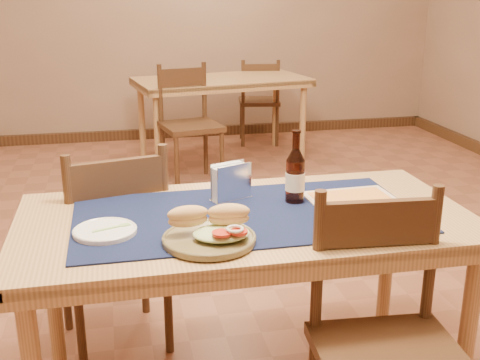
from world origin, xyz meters
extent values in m
cube|color=#925840|center=(0.00, 0.00, -0.01)|extent=(6.00, 7.00, 0.02)
cylinder|color=tan|center=(0.72, -1.12, 0.35)|extent=(0.06, 0.06, 0.71)
cylinder|color=tan|center=(-0.72, -0.48, 0.35)|extent=(0.06, 0.06, 0.71)
cylinder|color=tan|center=(0.72, -0.48, 0.35)|extent=(0.06, 0.06, 0.71)
cube|color=tan|center=(0.00, -0.80, 0.73)|extent=(1.60, 0.80, 0.04)
cube|color=#10183D|center=(0.00, -0.80, 0.75)|extent=(1.20, 0.60, 0.01)
cube|color=#442B18|center=(0.00, 3.47, 0.05)|extent=(6.00, 0.06, 0.10)
cylinder|color=tan|center=(-0.09, 2.12, 0.35)|extent=(0.06, 0.06, 0.71)
cylinder|color=tan|center=(1.23, 2.33, 0.35)|extent=(0.06, 0.06, 0.71)
cylinder|color=tan|center=(-0.19, 2.70, 0.35)|extent=(0.06, 0.06, 0.71)
cylinder|color=tan|center=(1.13, 2.91, 0.35)|extent=(0.06, 0.06, 0.71)
cube|color=tan|center=(0.52, 2.52, 0.73)|extent=(1.60, 0.98, 0.04)
cylinder|color=#442B18|center=(-0.34, -0.09, 0.23)|extent=(0.04, 0.04, 0.46)
cylinder|color=#442B18|center=(-0.70, -0.17, 0.23)|extent=(0.04, 0.04, 0.46)
cylinder|color=#442B18|center=(-0.26, -0.45, 0.23)|extent=(0.04, 0.04, 0.46)
cylinder|color=#442B18|center=(-0.62, -0.53, 0.23)|extent=(0.04, 0.04, 0.46)
cube|color=#442B18|center=(-0.48, -0.31, 0.46)|extent=(0.52, 0.52, 0.04)
cube|color=#442B18|center=(-0.44, -0.50, 0.82)|extent=(0.37, 0.11, 0.14)
cylinder|color=#442B18|center=(-0.26, -0.46, 0.70)|extent=(0.04, 0.04, 0.47)
cylinder|color=#442B18|center=(-0.62, -0.54, 0.70)|extent=(0.04, 0.04, 0.47)
cube|color=#442B18|center=(0.34, -1.14, 0.83)|extent=(0.37, 0.06, 0.14)
cylinder|color=#442B18|center=(0.16, -1.13, 0.70)|extent=(0.04, 0.04, 0.48)
cylinder|color=#442B18|center=(0.53, -1.16, 0.70)|extent=(0.04, 0.04, 0.48)
cylinder|color=#442B18|center=(0.01, 1.68, 0.23)|extent=(0.04, 0.04, 0.47)
cylinder|color=#442B18|center=(0.38, 1.75, 0.23)|extent=(0.04, 0.04, 0.47)
cylinder|color=#442B18|center=(-0.06, 2.04, 0.23)|extent=(0.04, 0.04, 0.47)
cylinder|color=#442B18|center=(0.31, 2.11, 0.23)|extent=(0.04, 0.04, 0.47)
cube|color=#442B18|center=(0.16, 1.89, 0.47)|extent=(0.51, 0.51, 0.04)
cube|color=#442B18|center=(0.12, 2.09, 0.83)|extent=(0.37, 0.10, 0.14)
cylinder|color=#442B18|center=(-0.06, 2.05, 0.70)|extent=(0.04, 0.04, 0.48)
cylinder|color=#442B18|center=(0.30, 2.12, 0.70)|extent=(0.04, 0.04, 0.48)
cylinder|color=#442B18|center=(1.20, 3.22, 0.21)|extent=(0.03, 0.03, 0.42)
cylinder|color=#442B18|center=(0.87, 3.27, 0.21)|extent=(0.03, 0.03, 0.42)
cylinder|color=#442B18|center=(1.14, 2.88, 0.21)|extent=(0.03, 0.03, 0.42)
cylinder|color=#442B18|center=(0.81, 2.94, 0.21)|extent=(0.03, 0.03, 0.42)
cube|color=#442B18|center=(1.00, 3.08, 0.42)|extent=(0.45, 0.45, 0.04)
cube|color=#442B18|center=(0.97, 2.90, 0.75)|extent=(0.34, 0.08, 0.13)
cylinder|color=#442B18|center=(1.14, 2.87, 0.64)|extent=(0.03, 0.03, 0.43)
cylinder|color=#442B18|center=(0.81, 2.93, 0.64)|extent=(0.03, 0.03, 0.43)
cylinder|color=brown|center=(-0.17, -1.01, 0.76)|extent=(0.30, 0.30, 0.02)
torus|color=brown|center=(-0.17, -1.01, 0.77)|extent=(0.30, 0.30, 0.01)
ellipsoid|color=#B9CC8C|center=(-0.13, -1.03, 0.79)|extent=(0.18, 0.14, 0.03)
ellipsoid|color=#E3BD6B|center=(-0.23, -0.98, 0.83)|extent=(0.13, 0.06, 0.07)
ellipsoid|color=#E3BD6B|center=(-0.10, -0.99, 0.83)|extent=(0.14, 0.07, 0.07)
cylinder|color=red|center=(-0.14, -1.08, 0.81)|extent=(0.06, 0.06, 0.01)
cylinder|color=red|center=(-0.08, -1.08, 0.81)|extent=(0.06, 0.06, 0.01)
torus|color=silver|center=(-0.10, -1.08, 0.82)|extent=(0.06, 0.06, 0.01)
cylinder|color=white|center=(-0.49, -0.87, 0.76)|extent=(0.21, 0.21, 0.01)
torus|color=white|center=(-0.49, -0.87, 0.77)|extent=(0.21, 0.21, 0.01)
cube|color=#9ACF71|center=(-0.48, -0.88, 0.77)|extent=(0.10, 0.04, 0.00)
cube|color=#9ACF71|center=(-0.42, -0.85, 0.77)|extent=(0.04, 0.03, 0.00)
cylinder|color=#3F150B|center=(0.21, -0.71, 0.84)|extent=(0.07, 0.07, 0.16)
cone|color=#3F150B|center=(0.21, -0.71, 0.94)|extent=(0.07, 0.07, 0.04)
cylinder|color=#3F150B|center=(0.21, -0.71, 0.99)|extent=(0.03, 0.03, 0.06)
cylinder|color=#3F150B|center=(0.21, -0.71, 1.02)|extent=(0.03, 0.03, 0.01)
cylinder|color=#FCF2CA|center=(0.21, -0.71, 0.84)|extent=(0.07, 0.07, 0.07)
cube|color=white|center=(-0.02, -0.64, 0.76)|extent=(0.17, 0.11, 0.00)
cube|color=white|center=(-0.01, -0.66, 0.83)|extent=(0.14, 0.06, 0.14)
cube|color=white|center=(-0.03, -0.61, 0.83)|extent=(0.14, 0.06, 0.14)
cube|color=silver|center=(-0.02, -0.64, 0.82)|extent=(0.15, 0.09, 0.12)
cube|color=#4492D9|center=(-0.01, -0.66, 0.84)|extent=(0.10, 0.04, 0.05)
cube|color=beige|center=(0.43, -0.74, 0.76)|extent=(0.34, 0.25, 0.00)
cube|color=orange|center=(0.43, -0.74, 0.76)|extent=(0.29, 0.21, 0.00)
camera|label=1|loc=(-0.44, -2.74, 1.52)|focal=45.00mm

